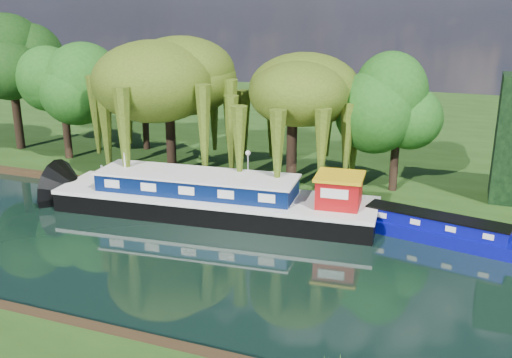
% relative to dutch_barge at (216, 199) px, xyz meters
% --- Properties ---
extents(ground, '(120.00, 120.00, 0.00)m').
position_rel_dutch_barge_xyz_m(ground, '(-0.27, -5.74, -1.04)').
color(ground, black).
extents(far_bank, '(120.00, 52.00, 0.45)m').
position_rel_dutch_barge_xyz_m(far_bank, '(-0.27, 28.26, -0.82)').
color(far_bank, '#1D380F').
rests_on(far_bank, ground).
extents(dutch_barge, '(20.26, 6.22, 4.21)m').
position_rel_dutch_barge_xyz_m(dutch_barge, '(0.00, 0.00, 0.00)').
color(dutch_barge, black).
rests_on(dutch_barge, ground).
extents(narrowboat, '(11.09, 3.98, 1.60)m').
position_rel_dutch_barge_xyz_m(narrowboat, '(12.97, 0.80, -0.47)').
color(narrowboat, '#060879').
rests_on(narrowboat, ground).
extents(red_dinghy, '(4.11, 3.55, 0.71)m').
position_rel_dutch_barge_xyz_m(red_dinghy, '(-7.25, 0.08, -1.04)').
color(red_dinghy, maroon).
rests_on(red_dinghy, ground).
extents(willow_left, '(7.89, 7.89, 9.45)m').
position_rel_dutch_barge_xyz_m(willow_left, '(-6.08, 5.43, 6.27)').
color(willow_left, black).
rests_on(willow_left, far_bank).
extents(willow_right, '(6.71, 6.71, 8.18)m').
position_rel_dutch_barge_xyz_m(willow_right, '(3.09, 5.53, 5.37)').
color(willow_right, black).
rests_on(willow_right, far_bank).
extents(tree_far_left, '(5.53, 5.53, 8.90)m').
position_rel_dutch_barge_xyz_m(tree_far_left, '(-16.29, 6.59, 5.49)').
color(tree_far_left, black).
rests_on(tree_far_left, far_bank).
extents(tree_far_back, '(6.07, 6.07, 10.21)m').
position_rel_dutch_barge_xyz_m(tree_far_back, '(-22.31, 7.73, 6.51)').
color(tree_far_back, black).
rests_on(tree_far_back, far_bank).
extents(tree_far_mid, '(4.73, 4.73, 7.74)m').
position_rel_dutch_barge_xyz_m(tree_far_mid, '(-11.91, 11.43, 4.75)').
color(tree_far_mid, black).
rests_on(tree_far_mid, far_bank).
extents(tree_far_right, '(4.83, 4.83, 7.90)m').
position_rel_dutch_barge_xyz_m(tree_far_right, '(9.67, 7.54, 4.85)').
color(tree_far_right, black).
rests_on(tree_far_right, far_bank).
extents(lamppost, '(0.36, 0.36, 2.56)m').
position_rel_dutch_barge_xyz_m(lamppost, '(0.23, 4.76, 1.38)').
color(lamppost, silver).
rests_on(lamppost, far_bank).
extents(mooring_posts, '(19.16, 0.16, 1.00)m').
position_rel_dutch_barge_xyz_m(mooring_posts, '(-0.77, 2.66, -0.09)').
color(mooring_posts, silver).
rests_on(mooring_posts, far_bank).
extents(reeds_near, '(33.70, 1.50, 1.10)m').
position_rel_dutch_barge_xyz_m(reeds_near, '(6.61, -13.31, -0.49)').
color(reeds_near, '#1F4C14').
rests_on(reeds_near, ground).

